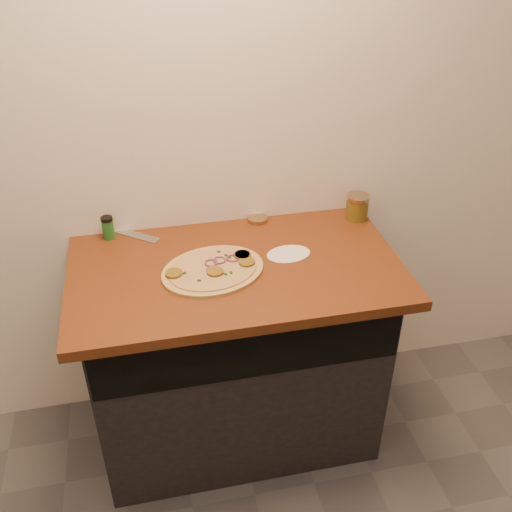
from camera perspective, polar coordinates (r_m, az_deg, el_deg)
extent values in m
cube|color=silver|center=(2.16, -3.93, 13.95)|extent=(4.00, 0.02, 2.70)
cube|color=black|center=(2.38, -1.97, -9.92)|extent=(1.10, 0.60, 0.86)
cube|color=#662F13|center=(2.08, -2.05, -1.37)|extent=(1.20, 0.70, 0.04)
cylinder|color=tan|center=(2.03, -4.33, -1.44)|extent=(0.46, 0.46, 0.01)
cylinder|color=beige|center=(2.03, -4.34, -1.25)|extent=(0.40, 0.40, 0.00)
cylinder|color=brown|center=(2.01, -8.21, -1.72)|extent=(0.06, 0.06, 0.01)
cylinder|color=brown|center=(2.00, -4.12, -1.57)|extent=(0.06, 0.06, 0.01)
cylinder|color=brown|center=(2.05, -0.94, -0.59)|extent=(0.06, 0.06, 0.01)
cylinder|color=brown|center=(2.08, -1.44, 0.11)|extent=(0.06, 0.06, 0.01)
cylinder|color=brown|center=(2.08, -1.33, 0.10)|extent=(0.06, 0.06, 0.01)
torus|color=#732B5A|center=(2.01, -4.35, -1.39)|extent=(0.05, 0.05, 0.01)
torus|color=#732B5A|center=(2.06, -3.68, -0.40)|extent=(0.05, 0.05, 0.01)
torus|color=#732B5A|center=(2.07, -2.34, -0.20)|extent=(0.05, 0.05, 0.01)
torus|color=#732B5A|center=(2.05, -4.51, -0.67)|extent=(0.05, 0.05, 0.01)
cube|color=black|center=(2.01, -3.60, -1.43)|extent=(0.02, 0.02, 0.00)
cube|color=black|center=(2.08, -2.66, -0.13)|extent=(0.01, 0.02, 0.00)
cube|color=black|center=(2.01, -7.19, -1.71)|extent=(0.02, 0.02, 0.00)
cube|color=black|center=(2.11, -3.74, 0.43)|extent=(0.02, 0.01, 0.00)
cube|color=black|center=(1.97, -5.70, -2.44)|extent=(0.02, 0.01, 0.00)
cube|color=black|center=(2.09, -3.00, 0.08)|extent=(0.01, 0.02, 0.00)
cube|color=black|center=(2.00, -2.51, -1.66)|extent=(0.01, 0.01, 0.00)
cube|color=black|center=(1.99, -3.09, -1.81)|extent=(0.02, 0.02, 0.00)
cube|color=black|center=(2.04, -0.97, -0.82)|extent=(0.02, 0.02, 0.00)
cube|color=#B7BAC1|center=(2.29, -12.01, 2.07)|extent=(0.19, 0.16, 0.00)
cube|color=black|center=(2.37, -14.86, 2.97)|extent=(0.11, 0.09, 0.02)
cylinder|color=tan|center=(2.34, 0.15, 3.72)|extent=(0.10, 0.10, 0.02)
cylinder|color=maroon|center=(2.38, 10.06, 4.70)|extent=(0.09, 0.09, 0.09)
cylinder|color=tan|center=(2.35, 10.18, 5.82)|extent=(0.10, 0.10, 0.02)
cylinder|color=#1E6025|center=(2.28, -14.56, 2.61)|extent=(0.04, 0.04, 0.08)
cylinder|color=black|center=(2.26, -14.72, 3.61)|extent=(0.05, 0.05, 0.01)
cylinder|color=silver|center=(2.13, 3.27, 0.22)|extent=(0.19, 0.19, 0.00)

